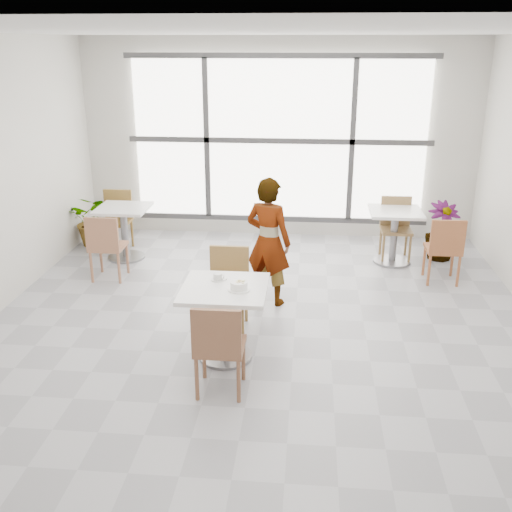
# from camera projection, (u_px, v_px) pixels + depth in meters

# --- Properties ---
(floor) EXTENTS (7.00, 7.00, 0.00)m
(floor) POSITION_uv_depth(u_px,v_px,m) (259.00, 335.00, 6.20)
(floor) COLOR #9E9EA5
(floor) RESTS_ON ground
(ceiling) EXTENTS (7.00, 7.00, 0.00)m
(ceiling) POSITION_uv_depth(u_px,v_px,m) (259.00, 31.00, 5.17)
(ceiling) COLOR white
(ceiling) RESTS_ON ground
(wall_back) EXTENTS (6.00, 0.00, 6.00)m
(wall_back) POSITION_uv_depth(u_px,v_px,m) (279.00, 140.00, 8.96)
(wall_back) COLOR silver
(wall_back) RESTS_ON ground
(wall_front) EXTENTS (6.00, 0.00, 6.00)m
(wall_front) POSITION_uv_depth(u_px,v_px,m) (184.00, 408.00, 2.41)
(wall_front) COLOR silver
(wall_front) RESTS_ON ground
(window) EXTENTS (4.60, 0.07, 2.52)m
(window) POSITION_uv_depth(u_px,v_px,m) (279.00, 141.00, 8.90)
(window) COLOR white
(window) RESTS_ON ground
(main_table) EXTENTS (0.80, 0.80, 0.75)m
(main_table) POSITION_uv_depth(u_px,v_px,m) (225.00, 309.00, 5.59)
(main_table) COLOR white
(main_table) RESTS_ON ground
(chair_near) EXTENTS (0.42, 0.42, 0.87)m
(chair_near) POSITION_uv_depth(u_px,v_px,m) (219.00, 344.00, 4.99)
(chair_near) COLOR brown
(chair_near) RESTS_ON ground
(chair_far) EXTENTS (0.42, 0.42, 0.87)m
(chair_far) POSITION_uv_depth(u_px,v_px,m) (228.00, 282.00, 6.27)
(chair_far) COLOR olive
(chair_far) RESTS_ON ground
(oatmeal_bowl) EXTENTS (0.21, 0.21, 0.09)m
(oatmeal_bowl) POSITION_uv_depth(u_px,v_px,m) (239.00, 286.00, 5.43)
(oatmeal_bowl) COLOR white
(oatmeal_bowl) RESTS_ON main_table
(coffee_cup) EXTENTS (0.16, 0.13, 0.07)m
(coffee_cup) POSITION_uv_depth(u_px,v_px,m) (218.00, 277.00, 5.66)
(coffee_cup) COLOR silver
(coffee_cup) RESTS_ON main_table
(person) EXTENTS (0.65, 0.54, 1.51)m
(person) POSITION_uv_depth(u_px,v_px,m) (268.00, 242.00, 6.75)
(person) COLOR black
(person) RESTS_ON ground
(bg_table_left) EXTENTS (0.70, 0.70, 0.75)m
(bg_table_left) POSITION_uv_depth(u_px,v_px,m) (124.00, 225.00, 8.25)
(bg_table_left) COLOR white
(bg_table_left) RESTS_ON ground
(bg_table_right) EXTENTS (0.70, 0.70, 0.75)m
(bg_table_right) POSITION_uv_depth(u_px,v_px,m) (394.00, 229.00, 8.09)
(bg_table_right) COLOR white
(bg_table_right) RESTS_ON ground
(bg_chair_left_near) EXTENTS (0.42, 0.42, 0.87)m
(bg_chair_left_near) POSITION_uv_depth(u_px,v_px,m) (106.00, 243.00, 7.47)
(bg_chair_left_near) COLOR #A46C4E
(bg_chair_left_near) RESTS_ON ground
(bg_chair_left_far) EXTENTS (0.42, 0.42, 0.87)m
(bg_chair_left_far) POSITION_uv_depth(u_px,v_px,m) (117.00, 216.00, 8.64)
(bg_chair_left_far) COLOR olive
(bg_chair_left_far) RESTS_ON ground
(bg_chair_right_near) EXTENTS (0.42, 0.42, 0.87)m
(bg_chair_right_near) POSITION_uv_depth(u_px,v_px,m) (445.00, 246.00, 7.37)
(bg_chair_right_near) COLOR #A35C36
(bg_chair_right_near) RESTS_ON ground
(bg_chair_right_far) EXTENTS (0.42, 0.42, 0.87)m
(bg_chair_right_far) POSITION_uv_depth(u_px,v_px,m) (396.00, 224.00, 8.27)
(bg_chair_right_far) COLOR olive
(bg_chair_right_far) RESTS_ON ground
(plant_left) EXTENTS (0.80, 0.72, 0.79)m
(plant_left) POSITION_uv_depth(u_px,v_px,m) (95.00, 220.00, 8.81)
(plant_left) COLOR #63864A
(plant_left) RESTS_ON ground
(plant_right) EXTENTS (0.57, 0.57, 0.82)m
(plant_right) POSITION_uv_depth(u_px,v_px,m) (441.00, 231.00, 8.25)
(plant_right) COLOR #528448
(plant_right) RESTS_ON ground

